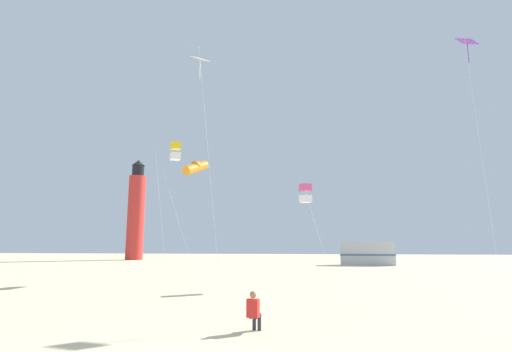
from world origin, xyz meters
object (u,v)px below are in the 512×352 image
object	(u,v)px
kite_flyer_standing	(254,310)
kite_tube_orange	(196,167)
kite_diamond_violet	(468,53)
kite_box_gold	(175,151)
lighthouse_distant	(136,212)
kite_box_rainbow	(305,193)
kite_diamond_white	(201,69)
rv_van_silver	(367,254)

from	to	relation	value
kite_flyer_standing	kite_tube_orange	world-z (taller)	kite_tube_orange
kite_diamond_violet	kite_box_gold	distance (m)	17.58
lighthouse_distant	kite_box_gold	bearing A→B (deg)	-62.43
kite_tube_orange	kite_flyer_standing	bearing A→B (deg)	-67.47
kite_box_rainbow	kite_flyer_standing	bearing A→B (deg)	-96.25
kite_tube_orange	lighthouse_distant	bearing A→B (deg)	120.51
lighthouse_distant	kite_flyer_standing	bearing A→B (deg)	-61.91
kite_tube_orange	kite_box_gold	distance (m)	4.50
kite_diamond_violet	kite_box_gold	world-z (taller)	kite_diamond_violet
kite_tube_orange	lighthouse_distant	world-z (taller)	lighthouse_distant
kite_box_gold	kite_diamond_white	size ratio (longest dim) A/B	0.70
kite_diamond_white	lighthouse_distant	size ratio (longest dim) A/B	0.76
kite_flyer_standing	rv_van_silver	xyz separation A→B (m)	(8.28, 39.18, 0.78)
kite_diamond_violet	kite_diamond_white	size ratio (longest dim) A/B	1.03
kite_box_gold	rv_van_silver	world-z (taller)	kite_box_gold
kite_box_rainbow	kite_box_gold	distance (m)	8.67
kite_flyer_standing	kite_diamond_white	world-z (taller)	kite_diamond_white
kite_flyer_standing	kite_box_gold	world-z (taller)	kite_box_gold
kite_flyer_standing	lighthouse_distant	xyz separation A→B (m)	(-27.58, 51.66, 7.22)
rv_van_silver	kite_box_rainbow	bearing A→B (deg)	-101.28
kite_box_rainbow	kite_diamond_white	xyz separation A→B (m)	(-5.46, -4.64, 6.35)
kite_flyer_standing	lighthouse_distant	distance (m)	59.01
kite_tube_orange	rv_van_silver	world-z (taller)	kite_tube_orange
kite_flyer_standing	kite_box_rainbow	size ratio (longest dim) A/B	0.19
lighthouse_distant	rv_van_silver	xyz separation A→B (m)	(35.86, -12.48, -6.45)
kite_diamond_violet	lighthouse_distant	bearing A→B (deg)	131.22
kite_diamond_white	rv_van_silver	xyz separation A→B (m)	(12.37, 31.31, -10.56)
kite_diamond_violet	kite_box_gold	bearing A→B (deg)	169.37
kite_tube_orange	rv_van_silver	xyz separation A→B (m)	(15.09, 22.77, -6.82)
kite_box_rainbow	kite_tube_orange	size ratio (longest dim) A/B	0.69
kite_flyer_standing	kite_tube_orange	size ratio (longest dim) A/B	0.13
kite_box_rainbow	kite_box_gold	bearing A→B (deg)	-175.78
kite_tube_orange	kite_box_rainbow	bearing A→B (deg)	-25.47
kite_box_gold	lighthouse_distant	size ratio (longest dim) A/B	0.53
kite_tube_orange	kite_box_gold	size ratio (longest dim) A/B	0.99
kite_tube_orange	lighthouse_distant	size ratio (longest dim) A/B	0.53
kite_flyer_standing	lighthouse_distant	bearing A→B (deg)	-50.94
kite_tube_orange	kite_diamond_white	size ratio (longest dim) A/B	0.70
kite_box_gold	kite_box_rainbow	bearing A→B (deg)	4.22
kite_box_gold	kite_diamond_white	xyz separation A→B (m)	(2.73, -4.04, 3.57)
kite_flyer_standing	kite_box_rainbow	xyz separation A→B (m)	(1.37, 12.51, 4.98)
rv_van_silver	kite_diamond_violet	bearing A→B (deg)	-83.49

